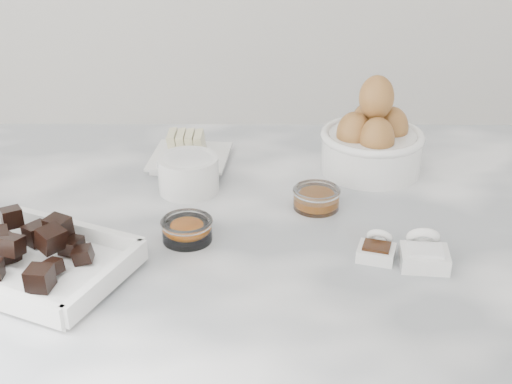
% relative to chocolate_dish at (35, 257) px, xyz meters
% --- Properties ---
extents(marble_slab, '(1.20, 0.80, 0.04)m').
position_rel_chocolate_dish_xyz_m(marble_slab, '(0.26, 0.12, -0.04)').
color(marble_slab, white).
rests_on(marble_slab, cabinet).
extents(chocolate_dish, '(0.28, 0.26, 0.06)m').
position_rel_chocolate_dish_xyz_m(chocolate_dish, '(0.00, 0.00, 0.00)').
color(chocolate_dish, white).
rests_on(chocolate_dish, marble_slab).
extents(butter_plate, '(0.14, 0.14, 0.05)m').
position_rel_chocolate_dish_xyz_m(butter_plate, '(0.16, 0.34, -0.01)').
color(butter_plate, white).
rests_on(butter_plate, marble_slab).
extents(sugar_ramekin, '(0.09, 0.09, 0.06)m').
position_rel_chocolate_dish_xyz_m(sugar_ramekin, '(0.17, 0.24, 0.01)').
color(sugar_ramekin, white).
rests_on(sugar_ramekin, marble_slab).
extents(egg_bowl, '(0.17, 0.17, 0.16)m').
position_rel_chocolate_dish_xyz_m(egg_bowl, '(0.47, 0.32, 0.03)').
color(egg_bowl, white).
rests_on(egg_bowl, marble_slab).
extents(honey_bowl, '(0.07, 0.07, 0.03)m').
position_rel_chocolate_dish_xyz_m(honey_bowl, '(0.37, 0.18, -0.01)').
color(honey_bowl, white).
rests_on(honey_bowl, marble_slab).
extents(zest_bowl, '(0.07, 0.07, 0.03)m').
position_rel_chocolate_dish_xyz_m(zest_bowl, '(0.19, 0.09, -0.01)').
color(zest_bowl, white).
rests_on(zest_bowl, marble_slab).
extents(vanilla_spoon, '(0.06, 0.07, 0.04)m').
position_rel_chocolate_dish_xyz_m(vanilla_spoon, '(0.44, 0.04, -0.01)').
color(vanilla_spoon, white).
rests_on(vanilla_spoon, marble_slab).
extents(salt_spoon, '(0.07, 0.08, 0.05)m').
position_rel_chocolate_dish_xyz_m(salt_spoon, '(0.50, 0.03, -0.01)').
color(salt_spoon, white).
rests_on(salt_spoon, marble_slab).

